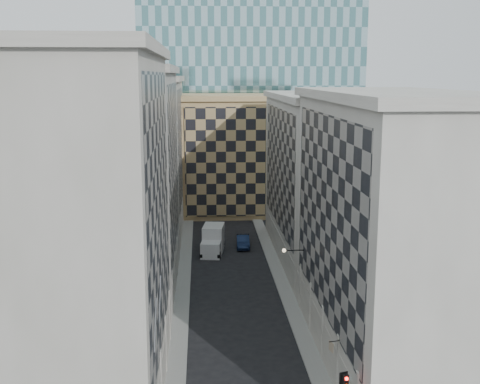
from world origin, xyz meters
name	(u,v)px	position (x,y,z in m)	size (l,w,h in m)	color
sidewalk_west	(183,294)	(-5.25, 30.00, 0.07)	(1.50, 100.00, 0.15)	gray
sidewalk_east	(285,291)	(5.25, 30.00, 0.07)	(1.50, 100.00, 0.15)	gray
bldg_left_a	(85,229)	(-10.88, 11.00, 11.82)	(10.80, 22.80, 23.70)	#9D9A8E
bldg_left_b	(126,180)	(-10.88, 33.00, 11.32)	(10.80, 22.80, 22.70)	gray
bldg_left_c	(145,156)	(-10.88, 55.00, 10.83)	(10.80, 22.80, 21.70)	#9D9A8E
bldg_right_a	(389,230)	(10.88, 15.00, 10.32)	(10.80, 26.80, 20.70)	#AAA69C
bldg_right_b	(319,177)	(10.89, 42.00, 9.85)	(10.80, 28.80, 19.70)	#AAA69C
tan_block	(233,153)	(2.00, 67.90, 9.44)	(16.80, 14.80, 18.80)	tan
church_tower	(218,46)	(0.00, 82.00, 26.95)	(7.20, 7.20, 51.50)	#2A2521
flagpoles_left	(158,311)	(-5.90, 6.00, 8.00)	(0.10, 6.33, 2.33)	gray
bracket_lamp	(286,250)	(4.38, 24.00, 6.20)	(1.98, 0.36, 0.36)	black
box_truck	(213,241)	(-1.86, 44.50, 1.44)	(3.23, 6.29, 3.30)	silver
dark_car	(243,241)	(2.05, 46.51, 0.77)	(1.63, 4.67, 1.54)	#101D3C
shop_sign	(331,346)	(5.42, 9.30, 3.84)	(0.76, 0.66, 0.75)	black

